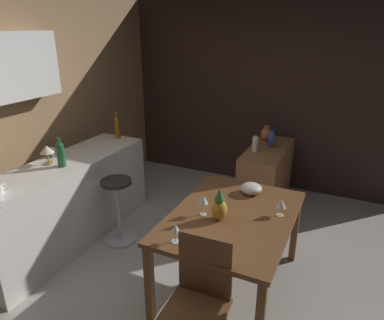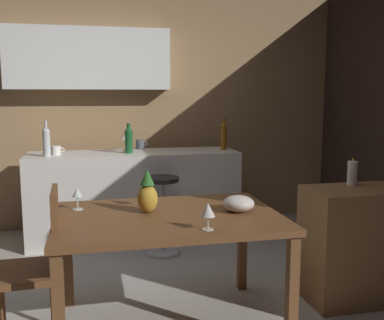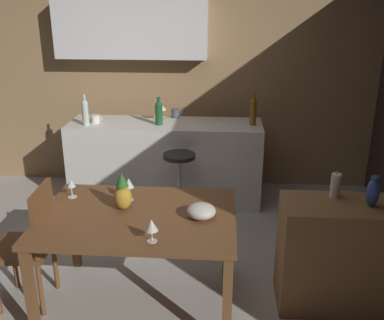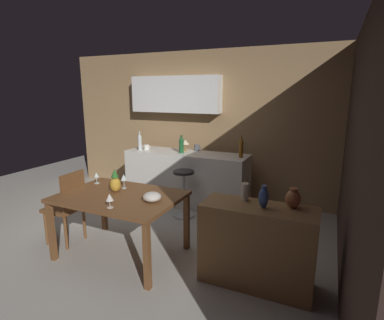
{
  "view_description": "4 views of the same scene",
  "coord_description": "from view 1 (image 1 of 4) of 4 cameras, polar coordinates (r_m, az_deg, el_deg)",
  "views": [
    {
      "loc": [
        -2.3,
        -1.14,
        2.23
      ],
      "look_at": [
        0.68,
        0.29,
        0.95
      ],
      "focal_mm": 32.77,
      "sensor_mm": 36.0,
      "label": 1
    },
    {
      "loc": [
        -0.28,
        -3.0,
        1.48
      ],
      "look_at": [
        0.43,
        0.18,
        1.0
      ],
      "focal_mm": 41.87,
      "sensor_mm": 36.0,
      "label": 2
    },
    {
      "loc": [
        0.75,
        -3.09,
        2.17
      ],
      "look_at": [
        0.5,
        0.32,
        0.92
      ],
      "focal_mm": 41.4,
      "sensor_mm": 36.0,
      "label": 3
    },
    {
      "loc": [
        2.3,
        -2.99,
        1.89
      ],
      "look_at": [
        0.76,
        0.35,
        1.07
      ],
      "focal_mm": 28.48,
      "sensor_mm": 36.0,
      "label": 4
    }
  ],
  "objects": [
    {
      "name": "wine_glass_left",
      "position": [
        2.58,
        -2.68,
        -11.18
      ],
      "size": [
        0.07,
        0.07,
        0.14
      ],
      "color": "silver",
      "rests_on": "dining_table"
    },
    {
      "name": "wine_bottle_amber",
      "position": [
        4.43,
        -12.09,
        5.38
      ],
      "size": [
        0.06,
        0.06,
        0.34
      ],
      "color": "#8C5114",
      "rests_on": "kitchen_counter"
    },
    {
      "name": "wine_glass_center",
      "position": [
        2.91,
        1.87,
        -6.53
      ],
      "size": [
        0.08,
        0.08,
        0.18
      ],
      "color": "silver",
      "rests_on": "dining_table"
    },
    {
      "name": "counter_lamp",
      "position": [
        3.81,
        -22.55,
        1.45
      ],
      "size": [
        0.14,
        0.14,
        0.2
      ],
      "color": "#A58447",
      "rests_on": "kitchen_counter"
    },
    {
      "name": "vase_ceramic_blue",
      "position": [
        4.37,
        12.82,
        3.32
      ],
      "size": [
        0.09,
        0.09,
        0.22
      ],
      "color": "#334C8C",
      "rests_on": "sideboard_cabinet"
    },
    {
      "name": "wall_side_right",
      "position": [
        5.14,
        9.16,
        10.54
      ],
      "size": [
        0.1,
        4.4,
        2.6
      ],
      "primitive_type": "cube",
      "color": "#33231E",
      "rests_on": "ground_plane"
    },
    {
      "name": "bar_stool",
      "position": [
        3.85,
        -11.91,
        -7.85
      ],
      "size": [
        0.34,
        0.34,
        0.73
      ],
      "color": "#262323",
      "rests_on": "ground_plane"
    },
    {
      "name": "fruit_bowl",
      "position": [
        3.34,
        9.6,
        -4.59
      ],
      "size": [
        0.2,
        0.2,
        0.1
      ],
      "primitive_type": "ellipsoid",
      "color": "beige",
      "rests_on": "dining_table"
    },
    {
      "name": "pineapple_centerpiece",
      "position": [
        2.85,
        4.46,
        -7.53
      ],
      "size": [
        0.13,
        0.13,
        0.28
      ],
      "color": "gold",
      "rests_on": "dining_table"
    },
    {
      "name": "pillar_candle_tall",
      "position": [
        4.21,
        10.26,
        2.58
      ],
      "size": [
        0.07,
        0.07,
        0.2
      ],
      "color": "white",
      "rests_on": "sideboard_cabinet"
    },
    {
      "name": "vase_copper",
      "position": [
        4.64,
        11.96,
        4.21
      ],
      "size": [
        0.14,
        0.14,
        0.19
      ],
      "color": "#B26038",
      "rests_on": "sideboard_cabinet"
    },
    {
      "name": "kitchen_counter",
      "position": [
        4.0,
        -19.75,
        -6.51
      ],
      "size": [
        2.1,
        0.6,
        0.9
      ],
      "primitive_type": "cube",
      "color": "silver",
      "rests_on": "ground_plane"
    },
    {
      "name": "ground_plane",
      "position": [
        3.4,
        -0.52,
        -19.77
      ],
      "size": [
        9.0,
        9.0,
        0.0
      ],
      "primitive_type": "plane",
      "color": "#B7B2A8"
    },
    {
      "name": "dining_table",
      "position": [
        3.03,
        6.56,
        -10.1
      ],
      "size": [
        1.38,
        0.97,
        0.74
      ],
      "color": "brown",
      "rests_on": "ground_plane"
    },
    {
      "name": "wine_bottle_green",
      "position": [
        3.69,
        -20.6,
        1.04
      ],
      "size": [
        0.08,
        0.08,
        0.3
      ],
      "color": "#1E592D",
      "rests_on": "kitchen_counter"
    },
    {
      "name": "chair_near_window",
      "position": [
        2.52,
        1.09,
        -21.72
      ],
      "size": [
        0.42,
        0.42,
        0.94
      ],
      "color": "brown",
      "rests_on": "ground_plane"
    },
    {
      "name": "sideboard_cabinet",
      "position": [
        4.52,
        11.91,
        -3.02
      ],
      "size": [
        1.1,
        0.44,
        0.82
      ],
      "primitive_type": "cube",
      "color": "olive",
      "rests_on": "ground_plane"
    },
    {
      "name": "cup_slate",
      "position": [
        4.03,
        -22.08,
        1.12
      ],
      "size": [
        0.12,
        0.09,
        0.1
      ],
      "color": "#515660",
      "rests_on": "kitchen_counter"
    },
    {
      "name": "wine_glass_right",
      "position": [
        3.0,
        14.32,
        -6.9
      ],
      "size": [
        0.08,
        0.08,
        0.15
      ],
      "color": "silver",
      "rests_on": "dining_table"
    }
  ]
}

